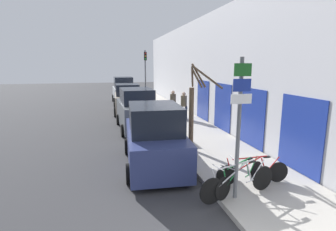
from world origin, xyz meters
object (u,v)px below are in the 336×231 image
object	(u,v)px
bicycle_2	(253,172)
pedestrian_far	(184,104)
signpost	(239,123)
parked_car_2	(127,100)
street_tree	(193,110)
parked_car_3	(123,91)
parked_car_0	(154,138)
pedestrian_near	(173,102)
bicycle_1	(241,177)
parked_car_1	(136,111)
traffic_light	(145,72)
bicycle_0	(239,182)

from	to	relation	value
bicycle_2	pedestrian_far	world-z (taller)	pedestrian_far
signpost	parked_car_2	world-z (taller)	signpost
parked_car_2	street_tree	distance (m)	9.85
parked_car_3	parked_car_2	bearing A→B (deg)	-92.04
signpost	parked_car_0	xyz separation A→B (m)	(-1.56, 3.09, -1.15)
pedestrian_far	street_tree	xyz separation A→B (m)	(-1.41, -5.88, 0.63)
pedestrian_near	signpost	bearing A→B (deg)	69.08
pedestrian_near	street_tree	size ratio (longest dim) A/B	0.50
pedestrian_near	bicycle_1	bearing A→B (deg)	70.72
street_tree	parked_car_0	bearing A→B (deg)	-151.77
parked_car_3	street_tree	bearing A→B (deg)	-84.61
street_tree	bicycle_2	bearing A→B (deg)	-78.50
pedestrian_near	pedestrian_far	size ratio (longest dim) A/B	1.01
bicycle_2	pedestrian_far	size ratio (longest dim) A/B	1.27
bicycle_2	pedestrian_near	distance (m)	10.22
parked_car_3	pedestrian_far	size ratio (longest dim) A/B	2.39
signpost	pedestrian_far	size ratio (longest dim) A/B	2.08
parked_car_3	pedestrian_near	bearing A→B (deg)	-73.26
parked_car_1	pedestrian_far	distance (m)	3.40
bicycle_1	street_tree	size ratio (longest dim) A/B	0.57
parked_car_3	signpost	bearing A→B (deg)	-86.51
parked_car_2	parked_car_3	size ratio (longest dim) A/B	1.01
signpost	parked_car_1	distance (m)	8.80
bicycle_1	traffic_light	bearing A→B (deg)	-26.73
parked_car_1	street_tree	bearing A→B (deg)	-71.33
signpost	pedestrian_far	xyz separation A→B (m)	(1.59, 9.90, -1.00)
bicycle_0	parked_car_1	distance (m)	8.73
parked_car_0	pedestrian_near	distance (m)	8.19
parked_car_0	pedestrian_near	size ratio (longest dim) A/B	2.60
parked_car_1	traffic_light	xyz separation A→B (m)	(1.47, 6.15, 1.99)
bicycle_2	parked_car_2	size ratio (longest dim) A/B	0.53
pedestrian_far	pedestrian_near	bearing A→B (deg)	124.25
bicycle_2	parked_car_1	world-z (taller)	parked_car_1
pedestrian_far	parked_car_1	bearing A→B (deg)	-149.95
parked_car_2	street_tree	size ratio (longest dim) A/B	1.21
bicycle_1	pedestrian_near	xyz separation A→B (m)	(0.78, 10.47, 0.64)
parked_car_0	parked_car_3	xyz separation A→B (m)	(0.01, 16.00, 0.09)
bicycle_0	bicycle_2	world-z (taller)	bicycle_0
bicycle_0	bicycle_1	size ratio (longest dim) A/B	1.18
parked_car_1	pedestrian_far	xyz separation A→B (m)	(3.14, 1.31, 0.11)
parked_car_2	parked_car_1	bearing A→B (deg)	-87.46
pedestrian_far	traffic_light	bearing A→B (deg)	116.49
pedestrian_far	street_tree	world-z (taller)	street_tree
bicycle_2	street_tree	bearing A→B (deg)	16.00
signpost	bicycle_0	world-z (taller)	signpost
bicycle_2	pedestrian_near	size ratio (longest dim) A/B	1.26
traffic_light	parked_car_0	bearing A→B (deg)	-97.21
bicycle_0	pedestrian_far	world-z (taller)	pedestrian_far
bicycle_1	street_tree	xyz separation A→B (m)	(-0.16, 3.66, 1.26)
bicycle_2	parked_car_3	distance (m)	18.63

